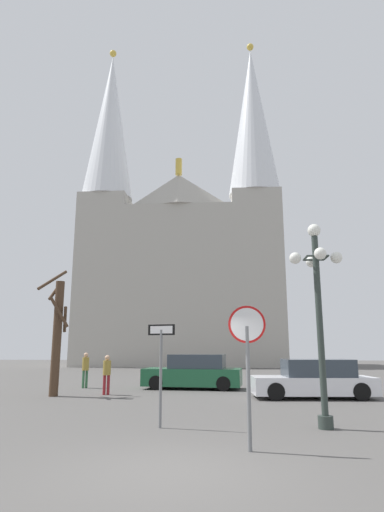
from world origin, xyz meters
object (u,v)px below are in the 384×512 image
Objects in this scene: stop_sign at (247,348)px; pedestrian_walking at (86,367)px; cathedral at (182,258)px; parked_car_near_white at (314,380)px; street_lamp at (318,301)px; one_way_arrow_sign at (161,360)px; bare_tree at (57,333)px; parked_car_far_green at (194,373)px; pedestrian_standing at (107,371)px.

stop_sign is 14.23m from pedestrian_walking.
cathedral is 28.36m from pedestrian_walking.
parked_car_near_white is at bearing 71.15° from stop_sign.
street_lamp is at bearing -79.35° from cathedral.
stop_sign reaches higher than parked_car_near_white.
cathedral is 14.95× the size of one_way_arrow_sign.
pedestrian_walking is at bearing 116.61° from one_way_arrow_sign.
bare_tree is (-2.33, -29.74, -9.18)m from cathedral.
stop_sign is 3.04m from one_way_arrow_sign.
one_way_arrow_sign is at bearing -91.01° from parked_car_far_green.
cathedral is 7.91× the size of parked_car_near_white.
one_way_arrow_sign is at bearing -65.75° from pedestrian_standing.
one_way_arrow_sign is (-2.00, 2.26, -0.29)m from stop_sign.
parked_car_far_green is (0.18, 9.99, -0.86)m from one_way_arrow_sign.
cathedral is 7.29× the size of street_lamp.
cathedral is at bearing 100.65° from street_lamp.
cathedral reaches higher than parked_car_near_white.
cathedral is at bearing 97.19° from stop_sign.
stop_sign is 3.29m from street_lamp.
cathedral is at bearing 85.22° from pedestrian_walking.
stop_sign is 1.71× the size of pedestrian_standing.
bare_tree reaches higher than street_lamp.
stop_sign is at bearing -60.98° from pedestrian_standing.
bare_tree is at bearing -179.91° from parked_car_near_white.
cathedral is 7.81× the size of parked_car_far_green.
bare_tree is 3.85m from pedestrian_walking.
pedestrian_standing is (1.80, -2.88, -0.05)m from pedestrian_walking.
pedestrian_walking is (-7.05, 12.33, -0.88)m from stop_sign.
parked_car_near_white is 10.66m from pedestrian_walking.
cathedral is at bearing 85.51° from bare_tree.
parked_car_near_white is at bearing -4.56° from pedestrian_standing.
pedestrian_walking is at bearing 179.16° from parked_car_far_green.
street_lamp is 13.54m from pedestrian_walking.
cathedral is 40.03m from stop_sign.
cathedral is 28.60m from parked_car_far_green.
one_way_arrow_sign is 8.28m from parked_car_near_white.
parked_car_far_green is at bearing 88.99° from one_way_arrow_sign.
stop_sign is 12.44m from parked_car_far_green.
street_lamp reaches higher than pedestrian_standing.
bare_tree is at bearing 128.52° from one_way_arrow_sign.
one_way_arrow_sign is 0.53× the size of parked_car_near_white.
parked_car_near_white is 5.94m from parked_car_far_green.
pedestrian_standing is at bearing 135.53° from street_lamp.
parked_car_near_white is (5.01, 6.53, -0.91)m from one_way_arrow_sign.
parked_car_far_green is (-1.83, 12.25, -1.14)m from stop_sign.
parked_car_near_white is at bearing -35.60° from parked_car_far_green.
stop_sign is 9.37m from parked_car_near_white.
bare_tree reaches higher than pedestrian_standing.
street_lamp reaches higher than parked_car_near_white.
bare_tree is at bearing -147.05° from parked_car_far_green.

